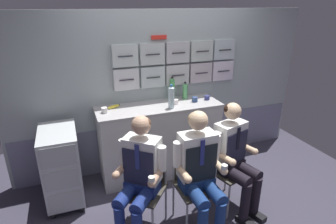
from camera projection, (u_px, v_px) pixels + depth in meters
The scene contains 18 objects.
ground at pixel (209, 221), 3.05m from camera, with size 4.80×4.80×0.04m, color #393645.
galley_bulkhead at pixel (167, 92), 3.85m from camera, with size 4.20×0.14×2.15m.
galley_counter at pixel (160, 140), 3.74m from camera, with size 1.61×0.53×0.99m.
service_trolley at pixel (62, 165), 3.18m from camera, with size 0.40×0.65×0.91m.
folding_chair_left at pixel (146, 179), 2.84m from camera, with size 0.56×0.56×0.86m.
crew_member_left at pixel (139, 174), 2.64m from camera, with size 0.62×0.65×1.26m.
folding_chair_right at pixel (193, 175), 2.90m from camera, with size 0.40×0.40×0.86m.
crew_member_right at pixel (200, 169), 2.70m from camera, with size 0.50×0.61×1.29m.
folding_chair_by_counter at pixel (223, 160), 3.18m from camera, with size 0.50×0.50×0.86m.
crew_member_by_counter at pixel (235, 154), 3.00m from camera, with size 0.50×0.65×1.26m.
water_bottle_blue_cap at pixel (172, 89), 3.73m from camera, with size 0.07×0.07×0.32m.
water_bottle_tall at pixel (171, 97), 3.43m from camera, with size 0.07×0.07×0.30m.
water_bottle_short at pixel (185, 91), 3.78m from camera, with size 0.07×0.07×0.24m.
paper_cup_tan at pixel (207, 98), 3.77m from camera, with size 0.07×0.07×0.06m.
coffee_cup_spare at pixel (176, 102), 3.61m from camera, with size 0.07×0.07×0.06m.
paper_cup_blue at pixel (104, 110), 3.31m from camera, with size 0.07×0.07×0.07m.
coffee_cup_white at pixel (195, 99), 3.69m from camera, with size 0.08×0.08×0.06m.
snack_banana at pixel (114, 107), 3.47m from camera, with size 0.17×0.10×0.04m.
Camera 1 is at (-1.26, -2.08, 2.22)m, focal length 29.69 mm.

